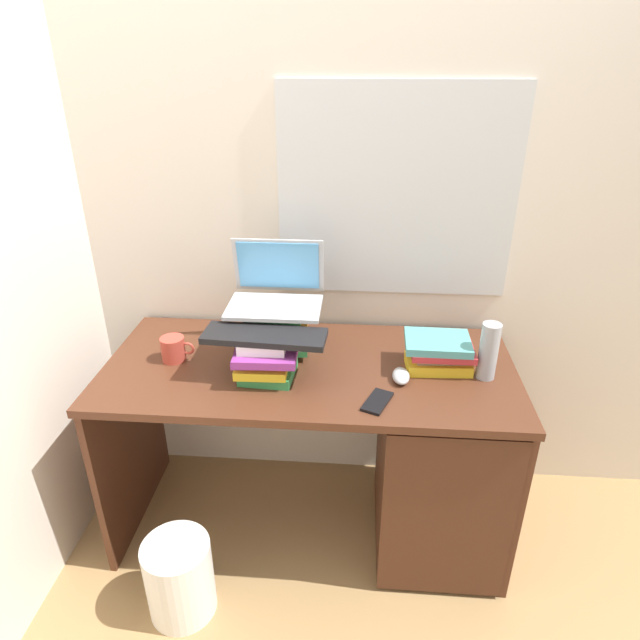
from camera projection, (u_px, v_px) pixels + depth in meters
The scene contains 14 objects.
ground_plane at pixel (311, 520), 2.36m from camera, with size 6.00×6.00×0.00m, color #9E7A4C.
wall_back at pixel (319, 197), 2.13m from camera, with size 6.00×0.06×2.60m.
wall_left at pixel (22, 220), 1.85m from camera, with size 0.05×6.00×2.60m, color beige.
desk at pixel (409, 451), 2.12m from camera, with size 1.50×0.69×0.78m.
book_stack_tall at pixel (276, 331), 2.05m from camera, with size 0.24×0.22×0.19m.
book_stack_keyboard_riser at pixel (265, 360), 1.91m from camera, with size 0.23×0.20×0.15m.
book_stack_side at pixel (439, 353), 1.97m from camera, with size 0.25×0.18×0.12m.
laptop at pixel (276, 289), 2.03m from camera, with size 0.34×0.26×0.23m.
keyboard at pixel (265, 336), 1.87m from camera, with size 0.42×0.14×0.02m, color black.
computer_mouse at pixel (401, 376), 1.91m from camera, with size 0.06×0.10×0.04m, color #A5A8AD.
mug at pixel (174, 349), 2.03m from camera, with size 0.13×0.09×0.09m.
water_bottle at pixel (488, 351), 1.90m from camera, with size 0.07×0.07×0.21m, color #999EA5.
cell_phone at pixel (377, 402), 1.80m from camera, with size 0.07×0.14×0.01m, color black.
wastebasket at pixel (180, 578), 1.92m from camera, with size 0.24×0.24×0.30m, color silver.
Camera 1 is at (0.17, -1.72, 1.82)m, focal length 30.79 mm.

